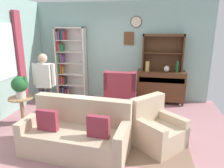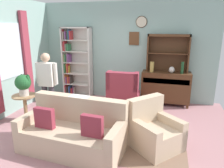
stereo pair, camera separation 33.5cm
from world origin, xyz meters
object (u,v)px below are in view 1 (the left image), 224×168
bottle_wine (177,67)px  couch_floral (77,134)px  sideboard (161,86)px  person_reading (45,83)px  wingback_chair (120,96)px  potted_plant_large (20,85)px  armchair_floral (157,130)px  potted_plant_small (33,122)px  bookshelf (69,63)px  sideboard_hutch (163,47)px  plant_stand (22,108)px  vase_tall (147,66)px  vase_round (167,69)px

bottle_wine → couch_floral: bottle_wine is taller
sideboard → person_reading: (-2.58, -1.72, 0.40)m
sideboard → wingback_chair: 1.27m
wingback_chair → potted_plant_large: bearing=-146.9°
armchair_floral → wingback_chair: 1.79m
bottle_wine → potted_plant_small: bearing=-145.9°
potted_plant_small → armchair_floral: bearing=-2.3°
wingback_chair → couch_floral: bearing=-103.1°
bookshelf → armchair_floral: size_ratio=1.94×
sideboard → wingback_chair: wingback_chair is taller
potted_plant_large → sideboard: bearing=33.9°
sideboard_hutch → plant_stand: bearing=-145.1°
plant_stand → potted_plant_small: 0.45m
vase_tall → couch_floral: bearing=-112.7°
vase_round → person_reading: bearing=-148.7°
armchair_floral → vase_round: bearing=83.4°
potted_plant_large → person_reading: person_reading is taller
vase_round → potted_plant_small: bearing=-143.2°
vase_round → bottle_wine: bearing=-4.9°
sideboard_hutch → bookshelf: bearing=-179.5°
potted_plant_large → potted_plant_small: (0.30, -0.16, -0.76)m
bookshelf → plant_stand: (-0.29, -2.08, -0.64)m
couch_floral → plant_stand: bearing=154.5°
couch_floral → wingback_chair: wingback_chair is taller
bookshelf → plant_stand: size_ratio=3.27×
potted_plant_small → potted_plant_large: bearing=151.6°
bookshelf → bottle_wine: bookshelf is taller
bookshelf → sideboard: 2.78m
sideboard → person_reading: 3.13m
sideboard → sideboard_hutch: 1.06m
wingback_chair → plant_stand: bearing=-147.6°
vase_round → sideboard_hutch: bearing=126.5°
bookshelf → vase_tall: bearing=-4.0°
couch_floral → wingback_chair: 2.05m
person_reading → vase_tall: bearing=36.7°
vase_tall → potted_plant_small: size_ratio=0.98×
person_reading → sideboard_hutch: bearing=35.3°
sideboard → armchair_floral: size_ratio=1.20×
vase_tall → wingback_chair: (-0.64, -0.65, -0.67)m
vase_round → potted_plant_large: bearing=-148.1°
couch_floral → plant_stand: couch_floral is taller
sideboard_hutch → vase_tall: bearing=-154.1°
vase_round → bottle_wine: (0.26, -0.02, 0.07)m
potted_plant_large → couch_floral: bearing=-25.6°
vase_tall → potted_plant_large: (-2.60, -1.93, -0.14)m
bookshelf → vase_round: 2.87m
sideboard → plant_stand: 3.62m
potted_plant_small → bottle_wine: bearing=34.1°
vase_round → wingback_chair: vase_round is taller
armchair_floral → plant_stand: bearing=174.4°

